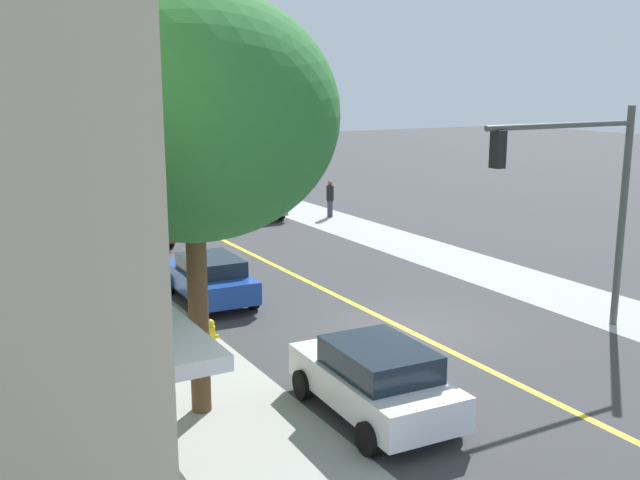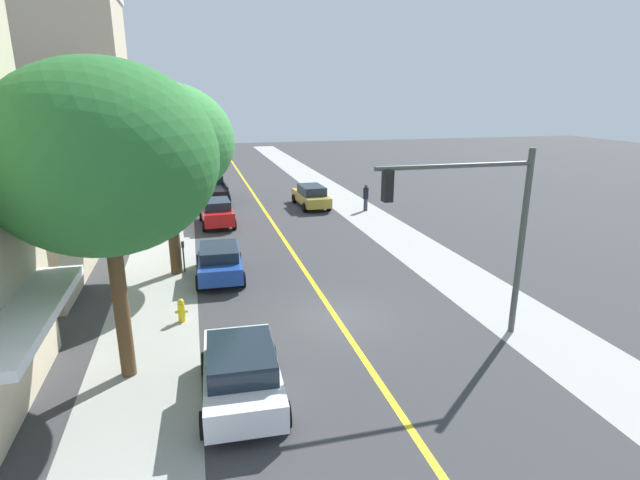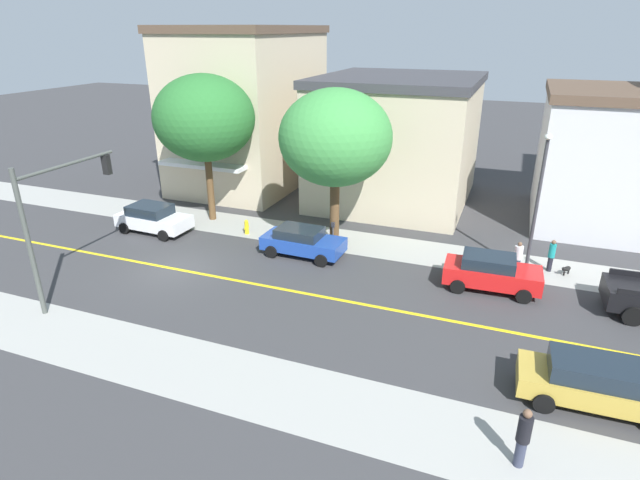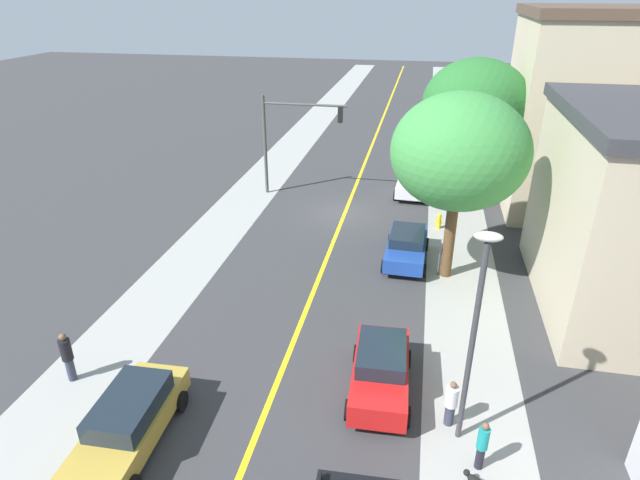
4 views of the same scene
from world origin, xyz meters
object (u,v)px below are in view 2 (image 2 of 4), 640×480
street_tree_left_near (166,142)px  pedestrian_teal_shirt (168,205)px  white_sedan_left_curb (241,371)px  blue_sedan_left_curb (219,261)px  fire_hydrant (181,310)px  street_lamp (171,157)px  parking_meter (183,252)px  pedestrian_white_shirt (180,210)px  red_sedan_left_curb (217,212)px  black_pickup_truck (211,188)px  pedestrian_black_shirt (366,197)px  small_dog (172,211)px  street_tree_right_corner (103,159)px  gold_sedan_right_curb (311,196)px  traffic_light_mast (479,215)px

street_tree_left_near → pedestrian_teal_shirt: street_tree_left_near is taller
white_sedan_left_curb → blue_sedan_left_curb: bearing=2.4°
fire_hydrant → street_lamp: street_lamp is taller
parking_meter → pedestrian_white_shirt: (-0.29, 9.18, -0.11)m
street_lamp → pedestrian_white_shirt: 3.28m
white_sedan_left_curb → pedestrian_teal_shirt: 21.14m
red_sedan_left_curb → blue_sedan_left_curb: size_ratio=1.00×
pedestrian_teal_shirt → red_sedan_left_curb: bearing=-136.9°
black_pickup_truck → pedestrian_black_shirt: (10.13, -6.12, 0.05)m
small_dog → pedestrian_white_shirt: bearing=-40.0°
street_tree_left_near → street_tree_right_corner: bearing=-97.7°
black_pickup_truck → red_sedan_left_curb: bearing=177.7°
street_tree_left_near → street_tree_right_corner: (-1.12, -8.29, 0.31)m
pedestrian_teal_shirt → small_dog: pedestrian_teal_shirt is taller
gold_sedan_right_curb → white_sedan_left_curb: white_sedan_left_curb is taller
street_tree_left_near → blue_sedan_left_curb: street_tree_left_near is taller
pedestrian_teal_shirt → pedestrian_white_shirt: bearing=-158.5°
street_tree_right_corner → blue_sedan_left_curb: (2.97, 7.22, -5.30)m
red_sedan_left_curb → street_lamp: bearing=56.2°
red_sedan_left_curb → pedestrian_teal_shirt: red_sedan_left_curb is taller
pedestrian_white_shirt → traffic_light_mast: bearing=121.9°
parking_meter → gold_sedan_right_curb: gold_sedan_right_curb is taller
parking_meter → white_sedan_left_curb: 10.43m
street_tree_right_corner → pedestrian_black_shirt: (13.47, 17.94, -5.09)m
pedestrian_black_shirt → small_dog: (-12.88, 1.78, -0.67)m
traffic_light_mast → gold_sedan_right_curb: traffic_light_mast is taller
street_tree_right_corner → pedestrian_white_shirt: street_tree_right_corner is taller
pedestrian_white_shirt → street_tree_left_near: bearing=94.1°
parking_meter → red_sedan_left_curb: red_sedan_left_curb is taller
blue_sedan_left_curb → pedestrian_teal_shirt: pedestrian_teal_shirt is taller
red_sedan_left_curb → pedestrian_white_shirt: red_sedan_left_curb is taller
street_tree_right_corner → parking_meter: size_ratio=6.01×
fire_hydrant → street_tree_right_corner: bearing=-114.3°
street_lamp → pedestrian_black_shirt: size_ratio=3.58×
gold_sedan_right_curb → street_tree_right_corner: bearing=151.5°
white_sedan_left_curb → parking_meter: bearing=10.7°
street_tree_right_corner → black_pickup_truck: 24.82m
street_lamp → small_dog: size_ratio=11.22×
pedestrian_black_shirt → white_sedan_left_curb: bearing=16.0°
fire_hydrant → gold_sedan_right_curb: bearing=62.8°
white_sedan_left_curb → pedestrian_white_shirt: (-1.82, 19.50, 0.01)m
white_sedan_left_curb → pedestrian_teal_shirt: (-2.60, 20.98, 0.04)m
fire_hydrant → blue_sedan_left_curb: blue_sedan_left_curb is taller
traffic_light_mast → gold_sedan_right_curb: size_ratio=1.27×
parking_meter → traffic_light_mast: size_ratio=0.23×
street_tree_left_near → pedestrian_white_shirt: (0.05, 9.23, -4.94)m
parking_meter → blue_sedan_left_curb: (1.51, -1.11, -0.16)m
traffic_light_mast → street_lamp: size_ratio=0.92×
parking_meter → white_sedan_left_curb: white_sedan_left_curb is taller
traffic_light_mast → street_lamp: (-9.60, 18.35, -0.03)m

